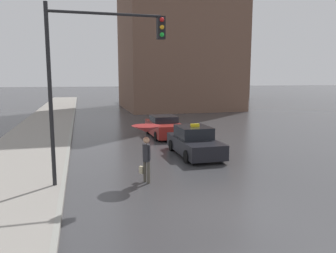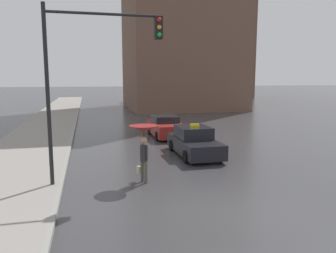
% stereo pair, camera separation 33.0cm
% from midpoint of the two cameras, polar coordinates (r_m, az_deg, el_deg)
% --- Properties ---
extents(ground_plane, '(300.00, 300.00, 0.00)m').
position_cam_midpoint_polar(ground_plane, '(10.24, 8.16, -14.26)').
color(ground_plane, '#38383A').
extents(taxi, '(1.91, 4.32, 1.64)m').
position_cam_midpoint_polar(taxi, '(16.86, 4.06, -2.75)').
color(taxi, black).
rests_on(taxi, ground_plane).
extents(sedan_red, '(1.91, 4.29, 1.40)m').
position_cam_midpoint_polar(sedan_red, '(22.15, -1.10, -0.07)').
color(sedan_red, maroon).
rests_on(sedan_red, ground_plane).
extents(pedestrian_with_umbrella, '(1.09, 1.09, 2.19)m').
position_cam_midpoint_polar(pedestrian_with_umbrella, '(12.23, -4.58, -1.65)').
color(pedestrian_with_umbrella, '#4C473D').
rests_on(pedestrian_with_umbrella, ground_plane).
extents(traffic_light, '(4.13, 0.38, 6.45)m').
position_cam_midpoint_polar(traffic_light, '(11.98, -13.38, 10.78)').
color(traffic_light, black).
rests_on(traffic_light, ground_plane).
extents(building_tower_far, '(11.61, 8.57, 25.25)m').
position_cam_midpoint_polar(building_tower_far, '(68.93, 8.06, 15.59)').
color(building_tower_far, brown).
rests_on(building_tower_far, ground_plane).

